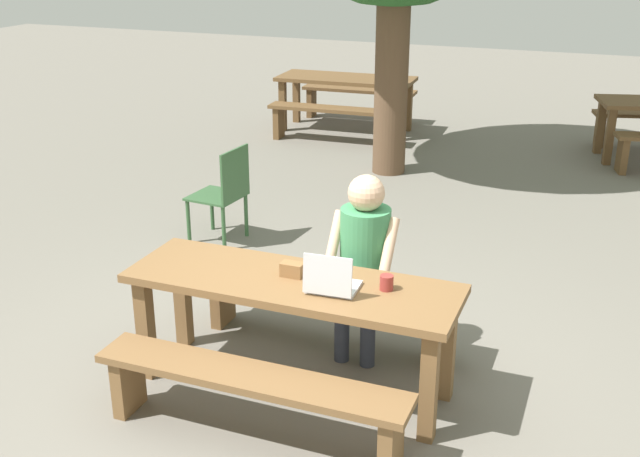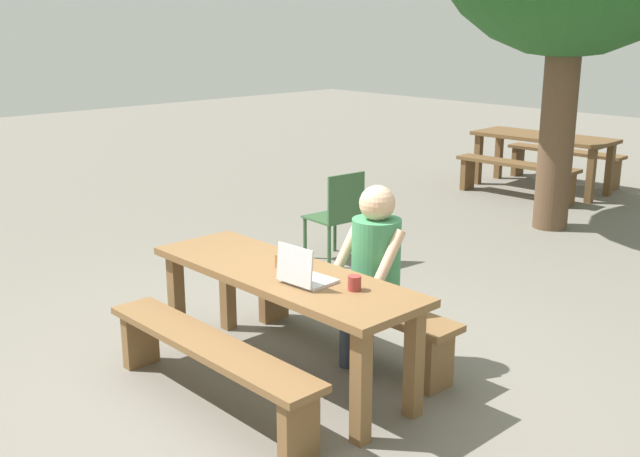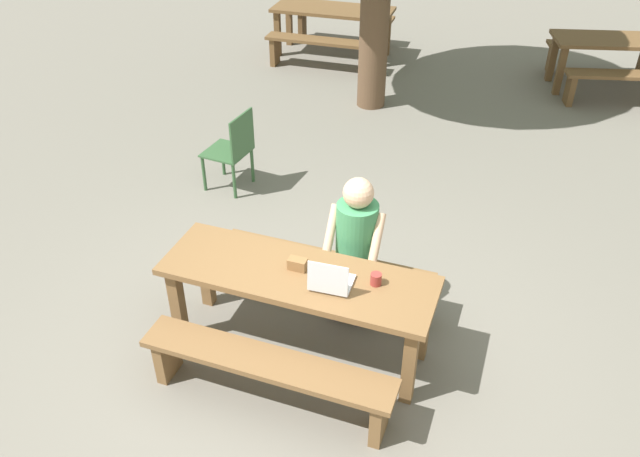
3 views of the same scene
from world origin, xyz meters
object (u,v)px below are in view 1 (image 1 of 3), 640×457
object	(u,v)px
coffee_mug	(387,283)
person_seated	(364,252)
picnic_table_front	(292,297)
laptop	(331,282)
small_pouch	(292,270)
picnic_table_mid	(346,86)
plastic_chair	(224,192)

from	to	relation	value
coffee_mug	person_seated	distance (m)	0.57
coffee_mug	person_seated	world-z (taller)	person_seated
picnic_table_front	person_seated	xyz separation A→B (m)	(0.26, 0.56, 0.12)
picnic_table_front	person_seated	distance (m)	0.63
laptop	small_pouch	size ratio (longest dim) A/B	2.22
picnic_table_front	small_pouch	distance (m)	0.17
coffee_mug	picnic_table_mid	world-z (taller)	coffee_mug
picnic_table_front	small_pouch	world-z (taller)	small_pouch
laptop	small_pouch	distance (m)	0.32
picnic_table_front	person_seated	size ratio (longest dim) A/B	1.62
person_seated	plastic_chair	distance (m)	2.33
laptop	person_seated	world-z (taller)	person_seated
picnic_table_front	plastic_chair	distance (m)	2.54
person_seated	picnic_table_front	bearing A→B (deg)	-115.20
laptop	picnic_table_mid	bearing A→B (deg)	-74.48
picnic_table_front	plastic_chair	size ratio (longest dim) A/B	2.29
plastic_chair	picnic_table_mid	distance (m)	4.32
small_pouch	coffee_mug	distance (m)	0.58
laptop	picnic_table_mid	world-z (taller)	laptop
plastic_chair	picnic_table_mid	bearing A→B (deg)	-170.01
coffee_mug	picnic_table_mid	distance (m)	6.72
small_pouch	plastic_chair	bearing A→B (deg)	127.74
person_seated	plastic_chair	xyz separation A→B (m)	(-1.80, 1.45, -0.27)
person_seated	plastic_chair	size ratio (longest dim) A/B	1.41
picnic_table_front	laptop	size ratio (longest dim) A/B	6.70
small_pouch	plastic_chair	distance (m)	2.51
plastic_chair	picnic_table_front	bearing A→B (deg)	42.46
picnic_table_front	laptop	distance (m)	0.34
coffee_mug	plastic_chair	size ratio (longest dim) A/B	0.10
picnic_table_front	coffee_mug	size ratio (longest dim) A/B	22.57
small_pouch	picnic_table_mid	world-z (taller)	small_pouch
coffee_mug	picnic_table_mid	size ratio (longest dim) A/B	0.05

